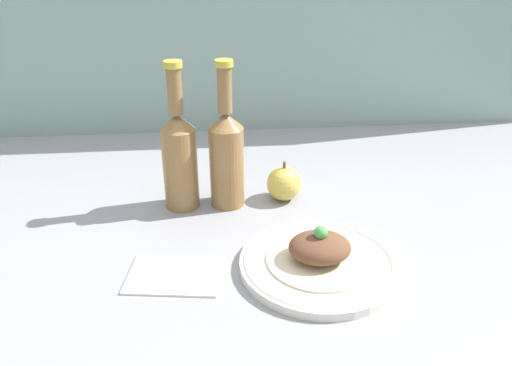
{
  "coord_description": "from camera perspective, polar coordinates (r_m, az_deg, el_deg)",
  "views": [
    {
      "loc": [
        -6.56,
        -79.95,
        48.75
      ],
      "look_at": [
        0.57,
        -2.39,
        10.19
      ],
      "focal_mm": 35.0,
      "sensor_mm": 36.0,
      "label": 1
    }
  ],
  "objects": [
    {
      "name": "plate",
      "position": [
        0.83,
        7.18,
        -9.07
      ],
      "size": [
        25.94,
        25.94,
        1.82
      ],
      "color": "silver",
      "rests_on": "ground_plane"
    },
    {
      "name": "ground_plane",
      "position": [
        0.95,
        -0.48,
        -5.98
      ],
      "size": [
        180.0,
        110.0,
        4.0
      ],
      "primitive_type": "cube",
      "color": "gray"
    },
    {
      "name": "apple",
      "position": [
        1.02,
        3.21,
        -0.06
      ],
      "size": [
        7.03,
        7.03,
        8.37
      ],
      "color": "gold",
      "rests_on": "ground_plane"
    },
    {
      "name": "plated_food",
      "position": [
        0.82,
        7.28,
        -7.59
      ],
      "size": [
        17.19,
        17.19,
        6.42
      ],
      "color": "beige",
      "rests_on": "plate"
    },
    {
      "name": "napkin",
      "position": [
        0.82,
        -9.31,
        -10.21
      ],
      "size": [
        16.01,
        12.27,
        0.8
      ],
      "color": "white",
      "rests_on": "ground_plane"
    },
    {
      "name": "cider_bottle_left",
      "position": [
        0.97,
        -8.74,
        3.07
      ],
      "size": [
        6.79,
        6.79,
        29.11
      ],
      "color": "olive",
      "rests_on": "ground_plane"
    },
    {
      "name": "cider_bottle_right",
      "position": [
        0.97,
        -3.39,
        3.29
      ],
      "size": [
        6.79,
        6.79,
        29.11
      ],
      "color": "olive",
      "rests_on": "ground_plane"
    }
  ]
}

